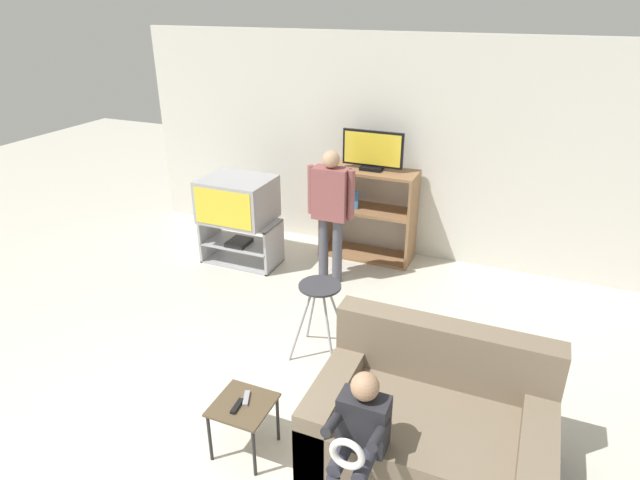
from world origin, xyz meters
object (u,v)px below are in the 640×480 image
folding_stool (320,298)px  couch (430,426)px  person_standing_adult (331,205)px  tv_stand (241,241)px  television_main (237,199)px  remote_control_black (237,406)px  remote_control_white (246,398)px  snack_table (243,410)px  television_flat (373,151)px  person_seated_child (358,437)px  media_shelf (368,213)px

folding_stool → couch: couch is taller
folding_stool → person_standing_adult: (-0.43, 1.32, 0.33)m
tv_stand → television_main: (-0.02, 0.01, 0.53)m
remote_control_black → remote_control_white: same height
tv_stand → snack_table: size_ratio=2.21×
folding_stool → remote_control_white: bearing=-92.5°
snack_table → person_standing_adult: bearing=98.3°
remote_control_white → person_standing_adult: bearing=76.2°
television_main → television_flat: 1.66m
folding_stool → couch: 1.45m
remote_control_black → couch: 1.31m
television_main → person_seated_child: television_main is taller
remote_control_white → media_shelf: bearing=71.0°
folding_stool → remote_control_black: 1.29m
tv_stand → media_shelf: (1.34, 0.75, 0.30)m
remote_control_white → couch: bearing=-5.8°
tv_stand → folding_stool: size_ratio=1.28×
tv_stand → remote_control_white: bearing=-58.8°
television_flat → folding_stool: size_ratio=1.00×
snack_table → person_standing_adult: size_ratio=0.28×
media_shelf → remote_control_white: size_ratio=7.77×
folding_stool → remote_control_black: folding_stool is taller
folding_stool → remote_control_white: folding_stool is taller
remote_control_white → person_standing_adult: 2.59m
remote_control_black → couch: size_ratio=0.09×
television_flat → person_standing_adult: bearing=-105.5°
television_main → person_standing_adult: (1.17, -0.02, 0.11)m
television_flat → snack_table: 3.47m
person_standing_adult → person_seated_child: 3.02m
couch → person_seated_child: size_ratio=1.56×
person_seated_child → couch: bearing=60.1°
television_flat → snack_table: television_flat is taller
remote_control_black → folding_stool: bearing=82.6°
tv_stand → media_shelf: 1.56m
couch → person_seated_child: 0.71m
television_main → person_standing_adult: person_standing_adult is taller
remote_control_white → television_main: bearing=99.1°
media_shelf → person_seated_child: (1.07, -3.47, 0.03)m
television_flat → person_standing_adult: 0.89m
television_main → person_seated_child: (2.43, -2.74, -0.20)m
media_shelf → couch: bearing=-64.3°
tv_stand → snack_table: 2.99m
snack_table → person_standing_adult: (-0.38, 2.56, 0.55)m
couch → television_flat: bearing=115.2°
remote_control_white → person_standing_adult: person_standing_adult is taller
television_flat → remote_control_black: bearing=-87.5°
couch → media_shelf: bearing=115.7°
television_flat → person_standing_adult: television_flat is taller
snack_table → remote_control_black: size_ratio=2.88×
media_shelf → television_flat: television_flat is taller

